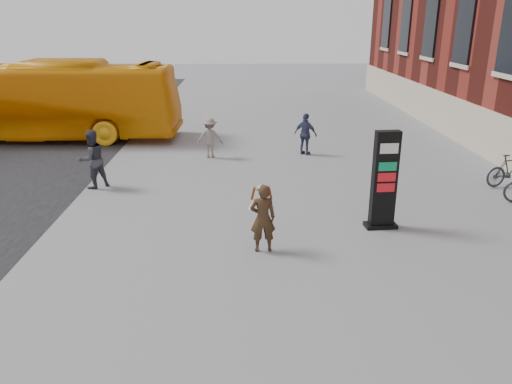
{
  "coord_description": "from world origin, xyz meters",
  "views": [
    {
      "loc": [
        0.03,
        -9.93,
        5.14
      ],
      "look_at": [
        0.34,
        1.59,
        1.1
      ],
      "focal_mm": 35.0,
      "sensor_mm": 36.0,
      "label": 1
    }
  ],
  "objects_px": {
    "info_pylon": "(384,181)",
    "woman": "(263,217)",
    "pedestrian_c": "(306,134)",
    "bike_7": "(511,170)",
    "bus": "(37,100)",
    "pedestrian_a": "(92,159)",
    "pedestrian_b": "(210,138)"
  },
  "relations": [
    {
      "from": "woman",
      "to": "bike_7",
      "type": "bearing_deg",
      "value": -156.01
    },
    {
      "from": "woman",
      "to": "pedestrian_a",
      "type": "bearing_deg",
      "value": -47.22
    },
    {
      "from": "pedestrian_b",
      "to": "bike_7",
      "type": "xyz_separation_m",
      "value": [
        9.83,
        -3.78,
        -0.25
      ]
    },
    {
      "from": "pedestrian_a",
      "to": "pedestrian_b",
      "type": "xyz_separation_m",
      "value": [
        3.47,
        3.56,
        -0.15
      ]
    },
    {
      "from": "pedestrian_b",
      "to": "pedestrian_c",
      "type": "distance_m",
      "value": 3.74
    },
    {
      "from": "pedestrian_c",
      "to": "bike_7",
      "type": "xyz_separation_m",
      "value": [
        6.1,
        -4.08,
        -0.29
      ]
    },
    {
      "from": "info_pylon",
      "to": "pedestrian_a",
      "type": "xyz_separation_m",
      "value": [
        -8.28,
        3.42,
        -0.34
      ]
    },
    {
      "from": "pedestrian_c",
      "to": "pedestrian_a",
      "type": "bearing_deg",
      "value": 62.57
    },
    {
      "from": "pedestrian_b",
      "to": "bike_7",
      "type": "height_order",
      "value": "pedestrian_b"
    },
    {
      "from": "bus",
      "to": "pedestrian_a",
      "type": "relative_size",
      "value": 6.6
    },
    {
      "from": "pedestrian_a",
      "to": "pedestrian_c",
      "type": "height_order",
      "value": "pedestrian_a"
    },
    {
      "from": "bus",
      "to": "pedestrian_a",
      "type": "distance_m",
      "value": 8.18
    },
    {
      "from": "info_pylon",
      "to": "bike_7",
      "type": "height_order",
      "value": "info_pylon"
    },
    {
      "from": "woman",
      "to": "bike_7",
      "type": "height_order",
      "value": "woman"
    },
    {
      "from": "woman",
      "to": "pedestrian_c",
      "type": "relative_size",
      "value": 1.0
    },
    {
      "from": "info_pylon",
      "to": "woman",
      "type": "xyz_separation_m",
      "value": [
        -3.11,
        -1.28,
        -0.44
      ]
    },
    {
      "from": "woman",
      "to": "bike_7",
      "type": "xyz_separation_m",
      "value": [
        8.13,
        4.49,
        -0.3
      ]
    },
    {
      "from": "pedestrian_a",
      "to": "bike_7",
      "type": "relative_size",
      "value": 1.05
    },
    {
      "from": "info_pylon",
      "to": "bus",
      "type": "distance_m",
      "value": 16.27
    },
    {
      "from": "info_pylon",
      "to": "bus",
      "type": "height_order",
      "value": "bus"
    },
    {
      "from": "info_pylon",
      "to": "pedestrian_a",
      "type": "distance_m",
      "value": 8.97
    },
    {
      "from": "woman",
      "to": "pedestrian_b",
      "type": "distance_m",
      "value": 8.44
    },
    {
      "from": "woman",
      "to": "bus",
      "type": "bearing_deg",
      "value": -55.96
    },
    {
      "from": "bus",
      "to": "pedestrian_a",
      "type": "bearing_deg",
      "value": -146.51
    },
    {
      "from": "bike_7",
      "to": "pedestrian_a",
      "type": "bearing_deg",
      "value": 77.07
    },
    {
      "from": "woman",
      "to": "pedestrian_b",
      "type": "height_order",
      "value": "woman"
    },
    {
      "from": "pedestrian_b",
      "to": "bike_7",
      "type": "relative_size",
      "value": 0.88
    },
    {
      "from": "pedestrian_a",
      "to": "pedestrian_c",
      "type": "relative_size",
      "value": 1.14
    },
    {
      "from": "info_pylon",
      "to": "bus",
      "type": "bearing_deg",
      "value": 136.07
    },
    {
      "from": "info_pylon",
      "to": "woman",
      "type": "relative_size",
      "value": 1.56
    },
    {
      "from": "woman",
      "to": "bus",
      "type": "distance_m",
      "value": 15.01
    },
    {
      "from": "pedestrian_b",
      "to": "woman",
      "type": "bearing_deg",
      "value": 102.79
    }
  ]
}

